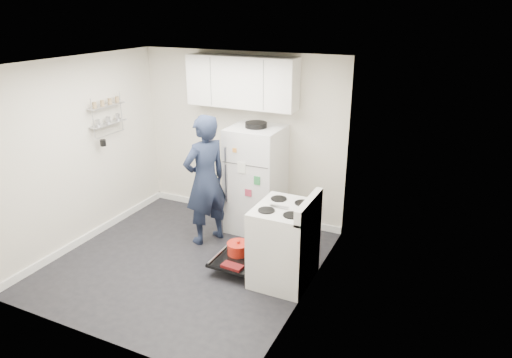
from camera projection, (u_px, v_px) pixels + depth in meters
The scene contains 7 objects.
room at pixel (181, 172), 5.48m from camera, with size 3.21×3.21×2.51m.
electric_range at pixel (283, 244), 5.34m from camera, with size 0.66×0.76×1.10m.
open_oven_door at pixel (239, 253), 5.69m from camera, with size 0.55×0.70×0.22m.
refrigerator at pixel (256, 179), 6.50m from camera, with size 0.72×0.74×1.60m.
upper_cabinets at pixel (242, 82), 6.30m from camera, with size 1.60×0.33×0.70m, color silver.
wall_shelf_rack at pixel (107, 115), 6.29m from camera, with size 0.14×0.60×0.61m.
person at pixel (205, 180), 6.10m from camera, with size 0.65×0.43×1.79m, color #192138.
Camera 1 is at (2.97, -4.26, 3.08)m, focal length 32.00 mm.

